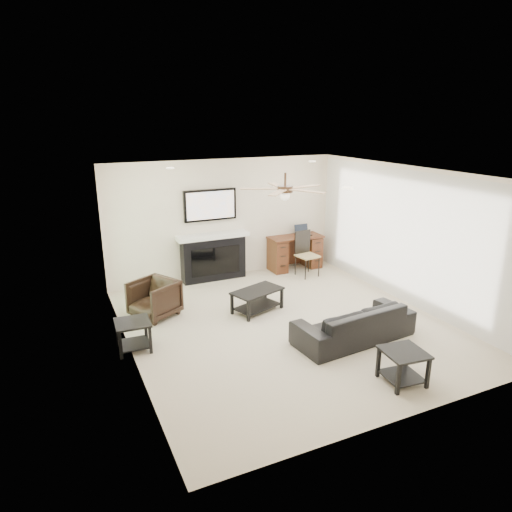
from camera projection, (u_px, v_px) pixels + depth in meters
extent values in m
plane|color=beige|center=(285.00, 325.00, 7.60)|extent=(5.50, 5.50, 0.00)
cube|color=white|center=(289.00, 173.00, 6.86)|extent=(5.00, 5.50, 0.04)
cube|color=beige|center=(225.00, 219.00, 9.62)|extent=(5.00, 0.04, 2.50)
cube|color=beige|center=(411.00, 320.00, 4.85)|extent=(5.00, 0.04, 2.50)
cube|color=beige|center=(126.00, 275.00, 6.23)|extent=(0.04, 5.50, 2.50)
cube|color=beige|center=(409.00, 236.00, 8.23)|extent=(0.04, 5.50, 2.50)
cube|color=silver|center=(402.00, 236.00, 8.31)|extent=(0.04, 5.10, 2.40)
cube|color=#93BC89|center=(113.00, 258.00, 7.65)|extent=(0.04, 1.80, 2.10)
cylinder|color=#382619|center=(285.00, 189.00, 7.02)|extent=(1.40, 1.40, 0.30)
imported|color=black|center=(354.00, 323.00, 7.02)|extent=(1.98, 0.91, 0.56)
imported|color=black|center=(154.00, 299.00, 7.83)|extent=(0.96, 0.96, 0.65)
cube|color=black|center=(257.00, 301.00, 8.07)|extent=(1.01, 0.77, 0.40)
cube|color=black|center=(403.00, 367.00, 5.89)|extent=(0.57, 0.57, 0.45)
cube|color=black|center=(134.00, 336.00, 6.73)|extent=(0.52, 0.52, 0.45)
cube|color=black|center=(213.00, 236.00, 9.42)|extent=(1.52, 0.34, 1.91)
cube|color=#39150E|center=(295.00, 252.00, 10.30)|extent=(1.22, 0.56, 0.76)
cube|color=black|center=(307.00, 254.00, 9.79)|extent=(0.47, 0.49, 0.97)
cube|color=black|center=(303.00, 230.00, 10.21)|extent=(0.33, 0.24, 0.23)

